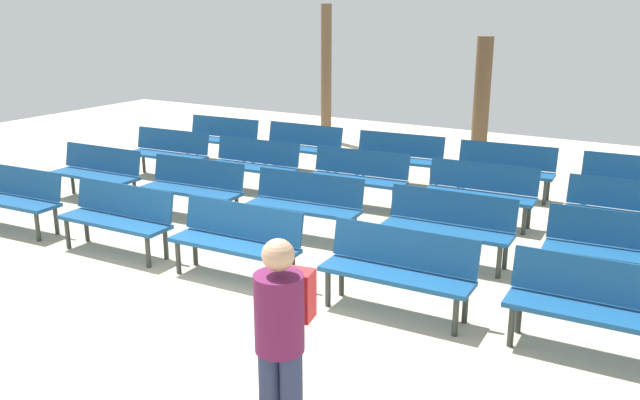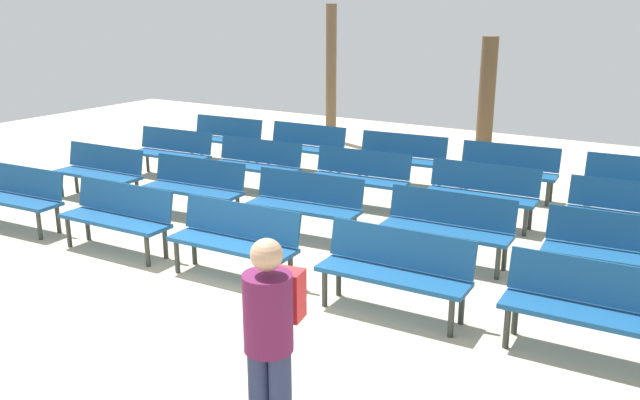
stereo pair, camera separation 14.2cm
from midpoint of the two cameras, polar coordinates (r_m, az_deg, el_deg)
name	(u,v)px [view 1 (the left image)]	position (r m, az deg, el deg)	size (l,w,h in m)	color
ground_plane	(152,334)	(6.93, -14.64, -10.92)	(24.42, 24.42, 0.00)	#BCAD8E
bench_r0_c0	(14,195)	(10.49, -24.93, 0.40)	(1.63, 0.58, 0.87)	navy
bench_r0_c1	(118,215)	(9.03, -17.22, -1.20)	(1.61, 0.53, 0.87)	navy
bench_r0_c2	(237,237)	(7.88, -7.57, -3.14)	(1.62, 0.54, 0.87)	navy
bench_r0_c3	(399,267)	(7.00, 6.11, -5.64)	(1.62, 0.54, 0.87)	navy
bench_r0_c4	(598,303)	(6.63, 21.96, -8.11)	(1.62, 0.54, 0.87)	navy
bench_r1_c0	(97,170)	(11.53, -18.72, 2.41)	(1.62, 0.55, 0.87)	navy
bench_r1_c1	(194,185)	(10.23, -11.06, 1.27)	(1.63, 0.59, 0.87)	navy
bench_r1_c2	(306,201)	(9.20, -1.67, -0.13)	(1.63, 0.61, 0.87)	navy
bench_r1_c3	(449,223)	(8.43, 10.40, -1.95)	(1.62, 0.56, 0.87)	navy
bench_r1_c4	(620,247)	(8.17, 23.65, -3.70)	(1.63, 0.60, 0.87)	navy
bench_r2_c0	(169,151)	(12.70, -13.04, 4.09)	(1.63, 0.58, 0.87)	navy
bench_r2_c1	(254,162)	(11.53, -5.95, 3.20)	(1.63, 0.58, 0.87)	navy
bench_r2_c2	(358,175)	(10.66, 2.89, 2.18)	(1.63, 0.58, 0.87)	navy
bench_r2_c3	(480,190)	(10.03, 13.06, 0.85)	(1.62, 0.55, 0.87)	navy
bench_r2_c4	(629,210)	(9.69, 24.38, -0.77)	(1.62, 0.56, 0.87)	navy
bench_r3_c0	(221,136)	(13.91, -8.67, 5.37)	(1.63, 0.57, 0.87)	navy
bench_r3_c1	(302,144)	(12.96, -1.87, 4.75)	(1.61, 0.53, 0.87)	navy
bench_r3_c2	(398,155)	(12.09, 6.32, 3.81)	(1.63, 0.61, 0.87)	navy
bench_r3_c3	(505,167)	(11.54, 15.10, 2.73)	(1.63, 0.60, 0.87)	navy
bench_r3_c4	(636,181)	(11.30, 24.92, 1.47)	(1.62, 0.57, 0.87)	navy
tree_0	(482,96)	(14.61, 13.31, 8.55)	(0.34, 0.34, 2.47)	brown
tree_2	(326,74)	(15.71, 0.27, 10.67)	(0.24, 0.24, 3.11)	brown
visitor_with_backpack	(282,336)	(4.68, -4.16, -11.44)	(0.40, 0.57, 1.65)	navy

